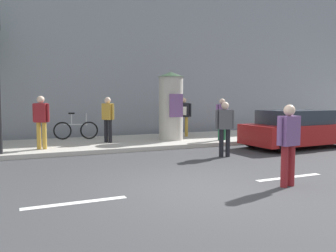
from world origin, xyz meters
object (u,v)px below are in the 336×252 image
Objects in this scene: poster_column at (171,105)px; bicycle_leaning at (76,130)px; pedestrian_in_dark_shirt at (222,116)px; pedestrian_in_red_top at (41,118)px; parked_car_blue at (298,129)px; pedestrian_near_pole at (184,113)px; pedestrian_in_light_jacket at (108,116)px; pedestrian_with_backpack at (289,139)px; pedestrian_tallest at (225,124)px.

poster_column is 3.99m from bicycle_leaning.
poster_column reaches higher than pedestrian_in_dark_shirt.
poster_column is 5.02m from pedestrian_in_red_top.
poster_column is 1.56× the size of pedestrian_in_red_top.
poster_column is 4.89m from parked_car_blue.
pedestrian_near_pole reaches higher than bicycle_leaning.
pedestrian_in_dark_shirt is at bearing -13.83° from pedestrian_in_light_jacket.
pedestrian_in_dark_shirt is 0.97× the size of pedestrian_in_light_jacket.
pedestrian_near_pole is 6.12m from pedestrian_in_red_top.
pedestrian_in_light_jacket is 0.40× the size of parked_car_blue.
pedestrian_near_pole is 0.97× the size of pedestrian_in_red_top.
pedestrian_with_backpack is 7.85m from pedestrian_in_red_top.
poster_column is at bearing 93.18° from pedestrian_tallest.
bicycle_leaning is at bearing 57.70° from pedestrian_in_red_top.
pedestrian_tallest is at bearing 77.21° from pedestrian_with_backpack.
pedestrian_in_dark_shirt is 5.92m from bicycle_leaning.
pedestrian_near_pole is 0.99× the size of pedestrian_in_light_jacket.
bicycle_leaning is (-3.51, 1.62, -0.99)m from poster_column.
poster_column reaches higher than pedestrian_near_pole.
bicycle_leaning is (-0.95, 1.52, -0.61)m from pedestrian_in_light_jacket.
pedestrian_near_pole is 0.39× the size of parked_car_blue.
poster_column is 7.26m from pedestrian_with_backpack.
pedestrian_tallest is at bearing -170.30° from parked_car_blue.
poster_column is 2.08m from pedestrian_in_dark_shirt.
poster_column is 1.59× the size of pedestrian_tallest.
pedestrian_with_backpack is at bearing -102.79° from pedestrian_tallest.
pedestrian_with_backpack is at bearing -101.24° from pedestrian_near_pole.
pedestrian_near_pole is at bearing 80.04° from pedestrian_tallest.
pedestrian_near_pole is at bearing 114.33° from pedestrian_in_dark_shirt.
pedestrian_in_red_top is at bearing -162.15° from pedestrian_in_light_jacket.
pedestrian_in_dark_shirt is at bearing 134.53° from parked_car_blue.
pedestrian_with_backpack is (-0.62, -7.21, -0.54)m from poster_column.
pedestrian_with_backpack is 6.69m from pedestrian_in_dark_shirt.
pedestrian_in_red_top is at bearing -122.30° from bicycle_leaning.
pedestrian_tallest is 0.40× the size of parked_car_blue.
pedestrian_with_backpack is at bearing -111.11° from pedestrian_in_dark_shirt.
pedestrian_in_dark_shirt is 4.48m from pedestrian_in_light_jacket.
pedestrian_near_pole is (-0.81, 1.80, 0.06)m from pedestrian_in_dark_shirt.
pedestrian_with_backpack is at bearing -56.43° from pedestrian_in_red_top.
pedestrian_with_backpack reaches higher than bicycle_leaning.
pedestrian_in_dark_shirt is at bearing 68.89° from pedestrian_with_backpack.
pedestrian_in_light_jacket is 2.52m from pedestrian_in_red_top.
pedestrian_near_pole reaches higher than parked_car_blue.
poster_column is 1.61× the size of pedestrian_with_backpack.
poster_column is 1.56× the size of bicycle_leaning.
pedestrian_tallest is at bearing -121.18° from pedestrian_in_dark_shirt.
pedestrian_in_red_top is (-5.16, 2.92, 0.15)m from pedestrian_tallest.
pedestrian_with_backpack is 0.39× the size of parked_car_blue.
pedestrian_tallest is 4.61m from pedestrian_in_light_jacket.
pedestrian_with_backpack is at bearing -71.91° from bicycle_leaning.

